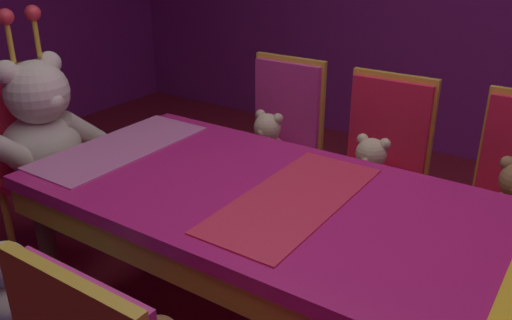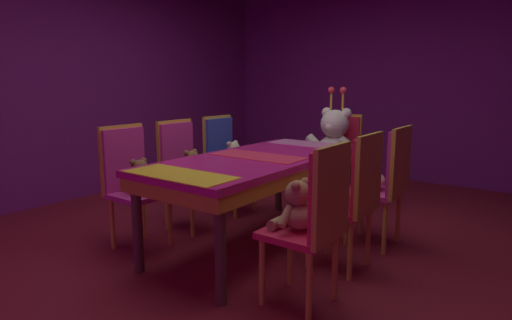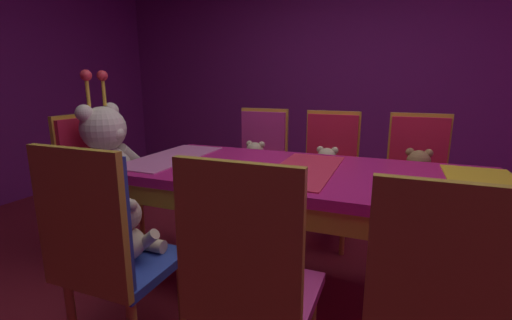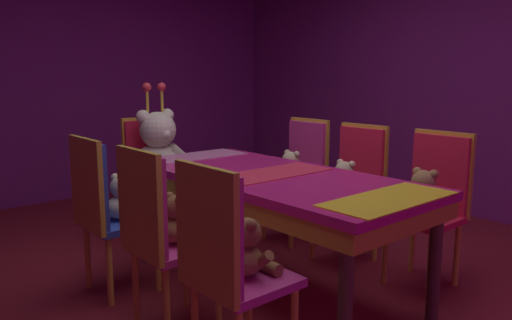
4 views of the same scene
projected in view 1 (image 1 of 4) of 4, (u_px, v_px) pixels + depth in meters
banquet_table at (293, 222)px, 1.86m from camera, size 0.90×2.02×0.75m
teddy_left_2 at (12, 286)px, 1.65m from camera, size 0.23×0.30×0.28m
chair_right_1 at (382, 157)px, 2.53m from camera, size 0.42×0.41×0.98m
teddy_right_1 at (369, 171)px, 2.43m from camera, size 0.23×0.30×0.28m
chair_right_2 at (281, 132)px, 2.85m from camera, size 0.42×0.41×0.98m
teddy_right_2 at (267, 143)px, 2.75m from camera, size 0.23×0.30×0.28m
throne_chair at (27, 145)px, 2.68m from camera, size 0.41×0.42×0.98m
king_teddy_bear at (44, 128)px, 2.54m from camera, size 0.64×0.49×0.82m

